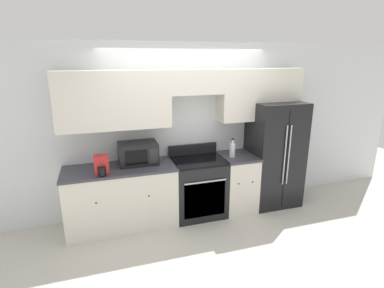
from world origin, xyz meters
name	(u,v)px	position (x,y,z in m)	size (l,w,h in m)	color
ground_plane	(198,224)	(0.00, 0.00, 0.00)	(12.00, 12.00, 0.00)	beige
wall_back	(186,116)	(-0.01, 0.58, 1.52)	(8.00, 0.39, 2.60)	silver
lower_cabinets_left	(122,197)	(-1.06, 0.31, 0.45)	(1.55, 0.64, 0.90)	silver
lower_cabinets_right	(237,182)	(0.75, 0.31, 0.45)	(0.54, 0.64, 0.90)	silver
oven_range	(198,187)	(0.10, 0.31, 0.46)	(0.79, 0.65, 1.06)	black
refrigerator	(274,154)	(1.41, 0.34, 0.85)	(0.81, 0.71, 1.71)	black
microwave	(138,153)	(-0.78, 0.41, 1.06)	(0.55, 0.39, 0.31)	black
bottle	(232,150)	(0.64, 0.27, 1.02)	(0.09, 0.09, 0.29)	silver
paper_towel_holder	(102,166)	(-1.29, 0.13, 1.02)	(0.18, 0.21, 0.26)	#B22323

